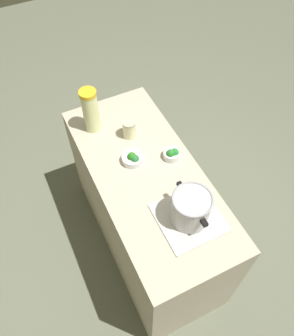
% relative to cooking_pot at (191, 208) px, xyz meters
% --- Properties ---
extents(ground_plane, '(8.00, 8.00, 0.00)m').
position_rel_cooking_pot_xyz_m(ground_plane, '(-0.36, -0.07, -1.03)').
color(ground_plane, '#666A56').
extents(counter_slab, '(1.38, 0.60, 0.92)m').
position_rel_cooking_pot_xyz_m(counter_slab, '(-0.36, -0.07, -0.57)').
color(counter_slab, '#BAAD95').
rests_on(counter_slab, ground_plane).
extents(dish_cloth, '(0.33, 0.33, 0.01)m').
position_rel_cooking_pot_xyz_m(dish_cloth, '(0.00, 0.00, -0.10)').
color(dish_cloth, beige).
rests_on(dish_cloth, counter_slab).
extents(cooking_pot, '(0.28, 0.21, 0.19)m').
position_rel_cooking_pot_xyz_m(cooking_pot, '(0.00, 0.00, 0.00)').
color(cooking_pot, '#B7B7BC').
rests_on(cooking_pot, dish_cloth).
extents(lemonade_pitcher, '(0.10, 0.10, 0.30)m').
position_rel_cooking_pot_xyz_m(lemonade_pitcher, '(-0.84, -0.23, 0.04)').
color(lemonade_pitcher, '#E6EDA5').
rests_on(lemonade_pitcher, counter_slab).
extents(mason_jar, '(0.09, 0.09, 0.12)m').
position_rel_cooking_pot_xyz_m(mason_jar, '(-0.67, -0.04, -0.05)').
color(mason_jar, beige).
rests_on(mason_jar, counter_slab).
extents(broccoli_bowl_front, '(0.10, 0.10, 0.08)m').
position_rel_cooking_pot_xyz_m(broccoli_bowl_front, '(-0.40, 0.11, -0.07)').
color(broccoli_bowl_front, silver).
rests_on(broccoli_bowl_front, counter_slab).
extents(broccoli_bowl_center, '(0.13, 0.13, 0.08)m').
position_rel_cooking_pot_xyz_m(broccoli_bowl_center, '(-0.48, -0.11, -0.08)').
color(broccoli_bowl_center, silver).
rests_on(broccoli_bowl_center, counter_slab).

